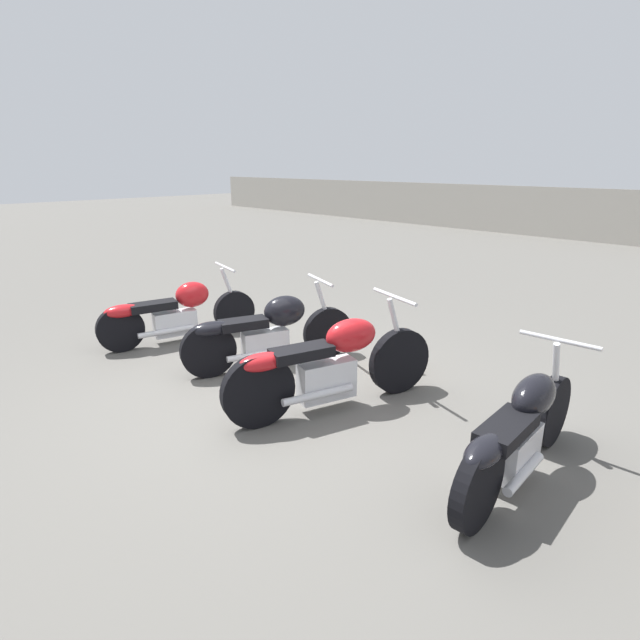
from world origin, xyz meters
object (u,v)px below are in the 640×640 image
at_px(motorcycle_slot_2, 330,365).
at_px(motorcycle_slot_0, 176,312).
at_px(traffic_cone_far, 405,349).
at_px(motorcycle_slot_3, 520,432).
at_px(motorcycle_slot_1, 268,331).

bearing_deg(motorcycle_slot_2, motorcycle_slot_0, -161.57).
xyz_separation_m(motorcycle_slot_0, traffic_cone_far, (2.68, 1.33, -0.14)).
distance_m(motorcycle_slot_0, traffic_cone_far, 3.00).
height_order(motorcycle_slot_0, motorcycle_slot_2, motorcycle_slot_2).
bearing_deg(motorcycle_slot_2, motorcycle_slot_3, 21.39).
bearing_deg(traffic_cone_far, motorcycle_slot_1, -139.24).
xyz_separation_m(motorcycle_slot_1, traffic_cone_far, (1.17, 1.01, -0.17)).
bearing_deg(motorcycle_slot_3, motorcycle_slot_1, 174.81).
bearing_deg(traffic_cone_far, motorcycle_slot_2, -87.48).
bearing_deg(motorcycle_slot_2, traffic_cone_far, 109.17).
relative_size(motorcycle_slot_0, motorcycle_slot_3, 1.04).
height_order(motorcycle_slot_1, motorcycle_slot_3, motorcycle_slot_1).
relative_size(motorcycle_slot_1, traffic_cone_far, 3.80).
xyz_separation_m(motorcycle_slot_0, motorcycle_slot_1, (1.51, 0.32, 0.03)).
xyz_separation_m(motorcycle_slot_0, motorcycle_slot_2, (2.74, 0.09, 0.05)).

